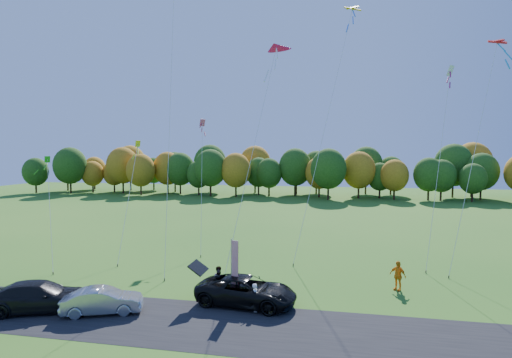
% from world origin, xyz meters
% --- Properties ---
extents(ground, '(160.00, 160.00, 0.00)m').
position_xyz_m(ground, '(0.00, 0.00, 0.00)').
color(ground, '#286019').
extents(asphalt_strip, '(90.00, 6.00, 0.01)m').
position_xyz_m(asphalt_strip, '(0.00, -4.00, 0.01)').
color(asphalt_strip, black).
rests_on(asphalt_strip, ground).
extents(tree_line, '(116.00, 12.00, 10.00)m').
position_xyz_m(tree_line, '(0.00, 55.00, 0.00)').
color(tree_line, '#1E4711').
rests_on(tree_line, ground).
extents(black_suv, '(6.25, 3.43, 1.66)m').
position_xyz_m(black_suv, '(0.76, -0.91, 0.83)').
color(black_suv, black).
rests_on(black_suv, ground).
extents(silver_sedan, '(4.59, 2.96, 1.43)m').
position_xyz_m(silver_sedan, '(-6.90, -3.71, 0.71)').
color(silver_sedan, '#9C9CA0').
rests_on(silver_sedan, ground).
extents(dark_truck_a, '(6.17, 4.18, 1.66)m').
position_xyz_m(dark_truck_a, '(-10.66, -4.05, 0.83)').
color(dark_truck_a, black).
rests_on(dark_truck_a, ground).
extents(person_tailgate_a, '(0.44, 0.62, 1.59)m').
position_xyz_m(person_tailgate_a, '(1.48, -1.79, 0.80)').
color(person_tailgate_a, white).
rests_on(person_tailgate_a, ground).
extents(person_tailgate_b, '(1.12, 1.14, 1.85)m').
position_xyz_m(person_tailgate_b, '(-1.25, 0.23, 0.93)').
color(person_tailgate_b, gray).
rests_on(person_tailgate_b, ground).
extents(person_east, '(1.19, 1.07, 1.94)m').
position_xyz_m(person_east, '(9.97, 3.36, 0.97)').
color(person_east, orange).
rests_on(person_east, ground).
extents(feather_flag, '(0.50, 0.21, 3.90)m').
position_xyz_m(feather_flag, '(-0.01, -0.86, 2.38)').
color(feather_flag, '#999999').
rests_on(feather_flag, ground).
extents(kite_delta_blue, '(4.77, 12.02, 31.52)m').
position_xyz_m(kite_delta_blue, '(-7.40, 7.64, 15.35)').
color(kite_delta_blue, '#4C3F33').
rests_on(kite_delta_blue, ground).
extents(kite_parafoil_orange, '(6.49, 11.97, 24.10)m').
position_xyz_m(kite_parafoil_orange, '(5.09, 13.24, 11.88)').
color(kite_parafoil_orange, '#4C3F33').
rests_on(kite_parafoil_orange, ground).
extents(kite_delta_red, '(3.59, 10.33, 19.61)m').
position_xyz_m(kite_delta_red, '(-0.43, 7.46, 9.56)').
color(kite_delta_red, '#4C3F33').
rests_on(kite_delta_red, ground).
extents(kite_parafoil_rainbow, '(6.65, 7.88, 18.82)m').
position_xyz_m(kite_parafoil_rainbow, '(16.59, 10.29, 9.29)').
color(kite_parafoil_rainbow, '#4C3F33').
rests_on(kite_parafoil_rainbow, ground).
extents(kite_diamond_yellow, '(2.36, 7.79, 10.42)m').
position_xyz_m(kite_diamond_yellow, '(-11.82, 8.40, 5.04)').
color(kite_diamond_yellow, '#4C3F33').
rests_on(kite_diamond_yellow, ground).
extents(kite_diamond_green, '(4.31, 5.10, 8.96)m').
position_xyz_m(kite_diamond_green, '(-16.41, 4.27, 4.31)').
color(kite_diamond_green, '#4C3F33').
rests_on(kite_diamond_green, ground).
extents(kite_diamond_white, '(3.36, 5.96, 16.68)m').
position_xyz_m(kite_diamond_white, '(13.95, 10.21, 8.06)').
color(kite_diamond_white, '#4C3F33').
rests_on(kite_diamond_white, ground).
extents(kite_diamond_pink, '(3.11, 8.72, 12.81)m').
position_xyz_m(kite_diamond_pink, '(-6.59, 12.71, 6.15)').
color(kite_diamond_pink, '#4C3F33').
rests_on(kite_diamond_pink, ground).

